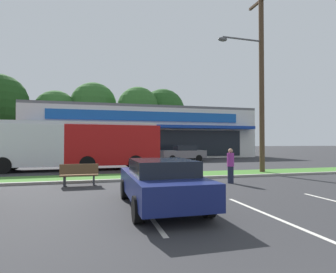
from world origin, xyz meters
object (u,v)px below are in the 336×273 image
city_bus (74,144)px  car_0 (183,153)px  utility_pole (260,76)px  bus_stop_bench (79,174)px  car_4 (161,182)px  pedestrian_by_pole (231,166)px  car_3 (14,155)px

city_bus → car_0: (10.01, 6.61, -0.96)m
utility_pole → city_bus: (-10.94, 5.27, -4.15)m
utility_pole → car_0: bearing=94.5°
bus_stop_bench → car_4: (2.50, -4.75, 0.23)m
utility_pole → pedestrian_by_pole: size_ratio=6.95×
utility_pole → bus_stop_bench: size_ratio=6.95×
car_0 → pedestrian_by_pole: size_ratio=2.75×
car_0 → car_4: bearing=69.8°
city_bus → car_4: (3.20, -11.92, -1.03)m
utility_pole → city_bus: bearing=154.3°
bus_stop_bench → pedestrian_by_pole: pedestrian_by_pole is taller
bus_stop_bench → car_3: car_3 is taller
utility_pole → car_4: utility_pole is taller
pedestrian_by_pole → bus_stop_bench: bearing=25.6°
city_bus → utility_pole: bearing=152.7°
car_3 → bus_stop_bench: bearing=114.0°
city_bus → pedestrian_by_pole: 11.11m
bus_stop_bench → pedestrian_by_pole: bearing=171.1°
city_bus → car_0: bearing=-148.1°
city_bus → car_3: city_bus is taller
city_bus → bus_stop_bench: bearing=94.0°
car_3 → car_0: bearing=-178.5°
city_bus → car_3: size_ratio=2.78×
utility_pole → car_3: bearing=144.7°
bus_stop_bench → city_bus: bearing=-84.4°
utility_pole → city_bus: size_ratio=0.96×
city_bus → bus_stop_bench: size_ratio=7.22×
car_0 → car_4: 19.74m
car_0 → pedestrian_by_pole: pedestrian_by_pole is taller
city_bus → pedestrian_by_pole: bearing=130.5°
car_4 → pedestrian_by_pole: (4.21, 3.70, 0.07)m
bus_stop_bench → car_3: 14.63m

